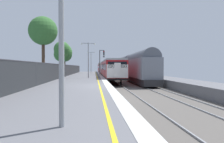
% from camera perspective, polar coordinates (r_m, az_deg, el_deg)
% --- Properties ---
extents(ground, '(17.40, 110.00, 1.21)m').
position_cam_1_polar(ground, '(17.68, 6.35, -5.74)').
color(ground, slate).
extents(commuter_train_at_platform, '(2.83, 63.66, 3.81)m').
position_cam_1_polar(commuter_train_at_platform, '(57.51, -1.99, 0.94)').
color(commuter_train_at_platform, maroon).
rests_on(commuter_train_at_platform, ground).
extents(freight_train_adjacent_track, '(2.60, 29.80, 4.82)m').
position_cam_1_polar(freight_train_adjacent_track, '(39.18, 5.25, 1.37)').
color(freight_train_adjacent_track, '#232326').
rests_on(freight_train_adjacent_track, ground).
extents(signal_gantry, '(1.10, 0.24, 5.04)m').
position_cam_1_polar(signal_gantry, '(43.24, -3.00, 3.35)').
color(signal_gantry, '#47474C').
rests_on(signal_gantry, ground).
extents(speed_limit_sign, '(0.59, 0.08, 2.40)m').
position_cam_1_polar(speed_limit_sign, '(40.03, -3.39, 1.22)').
color(speed_limit_sign, '#59595B').
rests_on(speed_limit_sign, ground).
extents(platform_lamp_near, '(2.00, 0.20, 5.09)m').
position_cam_1_polar(platform_lamp_near, '(5.68, -13.67, 16.59)').
color(platform_lamp_near, '#93999E').
rests_on(platform_lamp_near, ground).
extents(platform_lamp_mid, '(2.00, 0.20, 4.97)m').
position_cam_1_polar(platform_lamp_mid, '(29.63, -6.47, 4.00)').
color(platform_lamp_mid, '#93999E').
rests_on(platform_lamp_mid, ground).
extents(platform_lamp_far, '(2.00, 0.20, 5.41)m').
position_cam_1_polar(platform_lamp_far, '(53.78, -5.74, 2.99)').
color(platform_lamp_far, '#93999E').
rests_on(platform_lamp_far, ground).
extents(platform_back_fence, '(0.07, 99.00, 1.95)m').
position_cam_1_polar(platform_back_fence, '(17.85, -20.04, -0.52)').
color(platform_back_fence, '#282B2D').
rests_on(platform_back_fence, ground).
extents(background_tree_left, '(3.44, 3.44, 7.10)m').
position_cam_1_polar(background_tree_left, '(46.58, -13.60, 5.78)').
color(background_tree_left, '#473323').
rests_on(background_tree_left, ground).
extents(background_tree_centre, '(3.88, 3.88, 8.41)m').
position_cam_1_polar(background_tree_centre, '(30.33, -18.44, 10.20)').
color(background_tree_centre, '#473323').
rests_on(background_tree_centre, ground).
extents(background_tree_right, '(4.31, 4.30, 7.23)m').
position_cam_1_polar(background_tree_right, '(51.66, -13.34, 4.91)').
color(background_tree_right, '#473323').
rests_on(background_tree_right, ground).
extents(background_tree_back, '(3.85, 3.85, 6.82)m').
position_cam_1_polar(background_tree_back, '(56.54, -12.79, 4.43)').
color(background_tree_back, '#473323').
rests_on(background_tree_back, ground).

